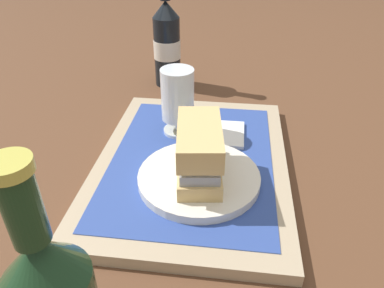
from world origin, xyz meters
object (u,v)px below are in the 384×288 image
(plate, at_px, (199,178))
(sandwich, at_px, (199,150))
(beer_glass, at_px, (178,98))
(beer_bottle, at_px, (167,43))

(plate, xyz_separation_m, sandwich, (0.00, 0.00, 0.05))
(sandwich, height_order, beer_glass, beer_glass)
(beer_bottle, bearing_deg, beer_glass, -165.70)
(beer_bottle, bearing_deg, plate, -163.34)
(sandwich, distance_m, beer_glass, 0.15)
(plate, xyz_separation_m, beer_glass, (0.14, 0.06, 0.06))
(sandwich, height_order, beer_bottle, beer_bottle)
(plate, height_order, sandwich, sandwich)
(sandwich, bearing_deg, beer_glass, 13.97)
(sandwich, distance_m, beer_bottle, 0.43)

